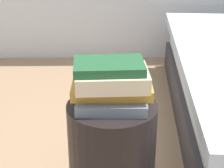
# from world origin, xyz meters

# --- Properties ---
(side_table) EXTENTS (0.35, 0.35, 0.53)m
(side_table) POSITION_xyz_m (0.00, 0.00, 0.27)
(side_table) COLOR black
(side_table) RESTS_ON ground_plane
(book_slate) EXTENTS (0.27, 0.21, 0.04)m
(book_slate) POSITION_xyz_m (-0.00, -0.01, 0.55)
(book_slate) COLOR slate
(book_slate) RESTS_ON side_table
(book_ochre) EXTENTS (0.30, 0.16, 0.04)m
(book_ochre) POSITION_xyz_m (-0.00, 0.01, 0.59)
(book_ochre) COLOR #B7842D
(book_ochre) RESTS_ON book_slate
(book_cream) EXTENTS (0.27, 0.20, 0.06)m
(book_cream) POSITION_xyz_m (0.00, -0.00, 0.64)
(book_cream) COLOR beige
(book_cream) RESTS_ON book_ochre
(book_forest) EXTENTS (0.26, 0.18, 0.03)m
(book_forest) POSITION_xyz_m (-0.01, 0.00, 0.69)
(book_forest) COLOR #1E512D
(book_forest) RESTS_ON book_cream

